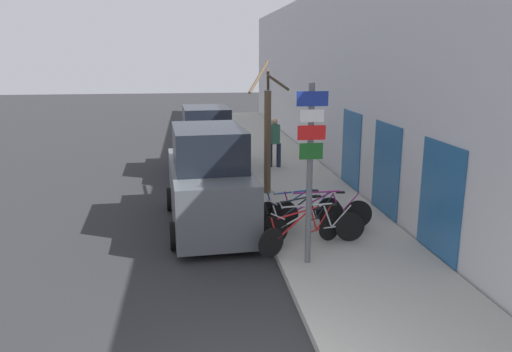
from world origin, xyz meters
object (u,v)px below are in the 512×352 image
bicycle_2 (299,220)px  pedestrian_near (275,139)px  bicycle_3 (321,212)px  bicycle_1 (312,226)px  bicycle_4 (298,210)px  parked_car_1 (206,143)px  parked_car_0 (209,182)px  signpost (310,166)px  bicycle_0 (302,232)px  street_tree (267,135)px

bicycle_2 → pedestrian_near: 7.22m
bicycle_2 → pedestrian_near: (0.66, 7.16, 0.64)m
bicycle_3 → pedestrian_near: pedestrian_near is taller
bicycle_1 → bicycle_4: 1.16m
bicycle_4 → parked_car_1: 6.71m
bicycle_1 → parked_car_0: parked_car_0 is taller
bicycle_1 → bicycle_2: size_ratio=1.01×
signpost → pedestrian_near: signpost is taller
signpost → parked_car_1: size_ratio=0.81×
bicycle_2 → parked_car_0: 2.49m
bicycle_0 → bicycle_1: bearing=-72.9°
parked_car_1 → pedestrian_near: bearing=-2.4°
pedestrian_near → bicycle_4: bearing=-82.1°
bicycle_1 → bicycle_2: bicycle_2 is taller
bicycle_3 → street_tree: bearing=19.9°
pedestrian_near → street_tree: bearing=-90.6°
signpost → bicycle_1: (0.33, 1.01, -1.55)m
bicycle_0 → bicycle_3: bearing=-59.8°
bicycle_4 → parked_car_0: (-2.09, 0.69, 0.59)m
bicycle_0 → parked_car_0: parked_car_0 is taller
parked_car_1 → bicycle_4: bearing=-75.8°
parked_car_1 → street_tree: size_ratio=1.12×
bicycle_1 → parked_car_1: parked_car_1 is taller
pedestrian_near → parked_car_1: bearing=-167.2°
signpost → parked_car_0: signpost is taller
parked_car_1 → street_tree: 3.89m
bicycle_0 → bicycle_2: 0.71m
bicycle_1 → parked_car_1: bearing=15.6°
pedestrian_near → street_tree: size_ratio=0.47×
bicycle_4 → bicycle_2: bearing=163.9°
signpost → street_tree: size_ratio=0.91×
bicycle_2 → parked_car_0: size_ratio=0.49×
parked_car_1 → bicycle_3: bearing=-72.7°
bicycle_2 → street_tree: size_ratio=0.60×
parked_car_0 → street_tree: bearing=48.1°
bicycle_3 → pedestrian_near: 6.70m
parked_car_0 → parked_car_1: 5.71m
bicycle_3 → parked_car_0: size_ratio=0.50×
bicycle_1 → pedestrian_near: 7.62m
bicycle_4 → street_tree: 3.28m
bicycle_1 → pedestrian_near: (0.48, 7.57, 0.65)m
bicycle_3 → bicycle_4: 0.55m
bicycle_1 → street_tree: bearing=5.4°
bicycle_1 → pedestrian_near: bearing=-2.7°
bicycle_1 → street_tree: 4.36m
bicycle_2 → street_tree: street_tree is taller
parked_car_0 → pedestrian_near: size_ratio=2.67×
bicycle_0 → parked_car_1: (-1.69, 7.85, 0.56)m
signpost → pedestrian_near: (0.81, 8.59, -0.90)m
signpost → parked_car_1: 8.79m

